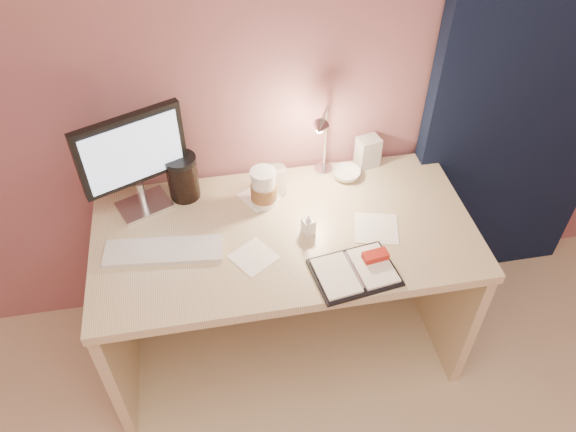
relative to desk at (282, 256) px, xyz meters
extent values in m
plane|color=#A15D6E|center=(0.00, 0.30, 0.75)|extent=(3.50, 0.00, 3.50)
cube|color=black|center=(1.05, 0.24, 0.60)|extent=(0.85, 0.08, 2.20)
cube|color=beige|center=(0.00, -0.07, 0.21)|extent=(1.40, 0.70, 0.04)
cube|color=beige|center=(-0.68, -0.07, -0.16)|extent=(0.04, 0.66, 0.69)
cube|color=beige|center=(0.68, -0.07, -0.16)|extent=(0.04, 0.66, 0.69)
cube|color=beige|center=(0.00, 0.26, -0.10)|extent=(1.32, 0.03, 0.55)
cube|color=silver|center=(-0.51, 0.15, 0.23)|extent=(0.23, 0.20, 0.01)
cylinder|color=silver|center=(-0.51, 0.15, 0.29)|extent=(0.03, 0.03, 0.10)
cube|color=black|center=(-0.51, 0.15, 0.50)|extent=(0.37, 0.18, 0.28)
cube|color=#B5D0F6|center=(-0.52, 0.12, 0.50)|extent=(0.32, 0.14, 0.23)
cube|color=silver|center=(-0.44, -0.11, 0.23)|extent=(0.42, 0.17, 0.02)
cube|color=black|center=(0.20, -0.32, 0.23)|extent=(0.30, 0.25, 0.01)
cube|color=white|center=(0.13, -0.33, 0.24)|extent=(0.15, 0.20, 0.01)
cube|color=white|center=(0.26, -0.31, 0.24)|extent=(0.15, 0.20, 0.01)
cube|color=#B6310F|center=(0.28, -0.28, 0.26)|extent=(0.09, 0.06, 0.02)
cube|color=white|center=(-0.13, -0.19, 0.23)|extent=(0.19, 0.19, 0.00)
cube|color=white|center=(0.33, -0.13, 0.23)|extent=(0.19, 0.19, 0.00)
cube|color=white|center=(-0.07, 0.12, 0.23)|extent=(0.17, 0.17, 0.00)
cylinder|color=white|center=(-0.05, 0.08, 0.30)|extent=(0.09, 0.09, 0.15)
cylinder|color=brown|center=(-0.05, 0.08, 0.29)|extent=(0.10, 0.10, 0.06)
cylinder|color=white|center=(-0.05, 0.08, 0.38)|extent=(0.10, 0.10, 0.01)
cylinder|color=white|center=(0.01, 0.13, 0.29)|extent=(0.07, 0.07, 0.12)
imported|color=white|center=(0.30, 0.18, 0.24)|extent=(0.13, 0.13, 0.04)
imported|color=white|center=(0.08, -0.10, 0.27)|extent=(0.05, 0.05, 0.09)
cylinder|color=black|center=(-0.35, 0.18, 0.31)|extent=(0.12, 0.12, 0.17)
cube|color=silver|center=(0.40, 0.24, 0.29)|extent=(0.10, 0.09, 0.13)
cylinder|color=silver|center=(0.22, 0.24, 0.23)|extent=(0.08, 0.08, 0.01)
cylinder|color=silver|center=(0.22, 0.24, 0.38)|extent=(0.01, 0.01, 0.29)
cone|color=silver|center=(0.27, 0.11, 0.52)|extent=(0.08, 0.07, 0.06)
camera|label=1|loc=(-0.25, -1.49, 1.70)|focal=35.00mm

